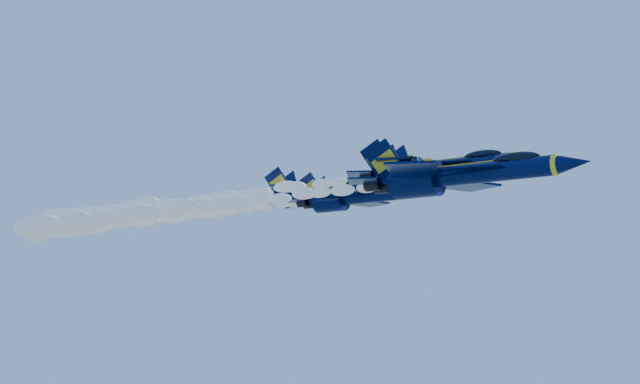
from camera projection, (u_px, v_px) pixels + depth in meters
The scene contains 8 objects.
jet_lead at pixel (459, 174), 70.86m from camera, with size 18.73×15.37×6.96m.
smoke_trail_jet_lead at pixel (174, 210), 87.50m from camera, with size 44.99×2.39×2.15m, color white.
jet_second at pixel (437, 168), 77.35m from camera, with size 16.62×13.64×6.18m.
smoke_trail_jet_second at pixel (183, 202), 93.50m from camera, with size 44.99×2.12×1.91m, color white.
jet_third at pixel (357, 197), 92.08m from camera, with size 15.96×13.09×5.93m.
smoke_trail_jet_third at pixel (151, 221), 108.08m from camera, with size 44.99×2.03×1.83m, color white.
jet_fourth at pixel (325, 192), 99.75m from camera, with size 17.69×14.51×6.57m.
smoke_trail_jet_fourth at pixel (133, 216), 116.14m from camera, with size 44.99×2.25×2.03m, color white.
Camera 1 is at (44.40, -73.07, 138.45)m, focal length 50.00 mm.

